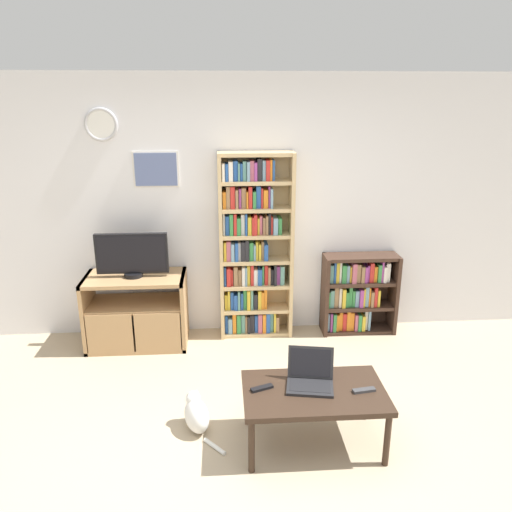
{
  "coord_description": "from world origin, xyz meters",
  "views": [
    {
      "loc": [
        -0.13,
        -2.68,
        2.4
      ],
      "look_at": [
        0.14,
        1.21,
        1.13
      ],
      "focal_mm": 35.0,
      "sensor_mm": 36.0,
      "label": 1
    }
  ],
  "objects_px": {
    "coffee_table": "(314,396)",
    "remote_near_laptop": "(364,390)",
    "television": "(132,255)",
    "remote_far_from_laptop": "(262,388)",
    "tv_stand": "(137,311)",
    "bookshelf_short": "(356,293)",
    "cat": "(196,414)",
    "bookshelf_tall": "(253,249)",
    "laptop": "(310,376)"
  },
  "relations": [
    {
      "from": "bookshelf_tall",
      "to": "bookshelf_short",
      "type": "height_order",
      "value": "bookshelf_tall"
    },
    {
      "from": "bookshelf_tall",
      "to": "remote_far_from_laptop",
      "type": "distance_m",
      "value": 1.8
    },
    {
      "from": "tv_stand",
      "to": "remote_far_from_laptop",
      "type": "bearing_deg",
      "value": -54.63
    },
    {
      "from": "remote_near_laptop",
      "to": "coffee_table",
      "type": "bearing_deg",
      "value": -106.05
    },
    {
      "from": "television",
      "to": "coffee_table",
      "type": "bearing_deg",
      "value": -47.52
    },
    {
      "from": "bookshelf_short",
      "to": "laptop",
      "type": "xyz_separation_m",
      "value": [
        -0.77,
        -1.69,
        0.08
      ]
    },
    {
      "from": "bookshelf_short",
      "to": "laptop",
      "type": "distance_m",
      "value": 1.86
    },
    {
      "from": "remote_near_laptop",
      "to": "cat",
      "type": "height_order",
      "value": "remote_near_laptop"
    },
    {
      "from": "remote_far_from_laptop",
      "to": "cat",
      "type": "height_order",
      "value": "remote_far_from_laptop"
    },
    {
      "from": "coffee_table",
      "to": "remote_far_from_laptop",
      "type": "height_order",
      "value": "remote_far_from_laptop"
    },
    {
      "from": "tv_stand",
      "to": "bookshelf_short",
      "type": "height_order",
      "value": "bookshelf_short"
    },
    {
      "from": "tv_stand",
      "to": "remote_near_laptop",
      "type": "xyz_separation_m",
      "value": [
        1.82,
        -1.64,
        0.09
      ]
    },
    {
      "from": "tv_stand",
      "to": "laptop",
      "type": "xyz_separation_m",
      "value": [
        1.46,
        -1.53,
        0.14
      ]
    },
    {
      "from": "television",
      "to": "bookshelf_tall",
      "type": "height_order",
      "value": "bookshelf_tall"
    },
    {
      "from": "tv_stand",
      "to": "remote_near_laptop",
      "type": "bearing_deg",
      "value": -42.17
    },
    {
      "from": "remote_far_from_laptop",
      "to": "cat",
      "type": "distance_m",
      "value": 0.6
    },
    {
      "from": "bookshelf_short",
      "to": "bookshelf_tall",
      "type": "bearing_deg",
      "value": 179.32
    },
    {
      "from": "television",
      "to": "bookshelf_tall",
      "type": "distance_m",
      "value": 1.17
    },
    {
      "from": "coffee_table",
      "to": "laptop",
      "type": "bearing_deg",
      "value": 103.28
    },
    {
      "from": "television",
      "to": "remote_near_laptop",
      "type": "relative_size",
      "value": 4.14
    },
    {
      "from": "tv_stand",
      "to": "remote_far_from_laptop",
      "type": "relative_size",
      "value": 5.88
    },
    {
      "from": "bookshelf_short",
      "to": "coffee_table",
      "type": "height_order",
      "value": "bookshelf_short"
    },
    {
      "from": "coffee_table",
      "to": "cat",
      "type": "bearing_deg",
      "value": 165.44
    },
    {
      "from": "television",
      "to": "bookshelf_tall",
      "type": "bearing_deg",
      "value": 7.76
    },
    {
      "from": "television",
      "to": "bookshelf_tall",
      "type": "relative_size",
      "value": 0.36
    },
    {
      "from": "coffee_table",
      "to": "remote_near_laptop",
      "type": "height_order",
      "value": "remote_near_laptop"
    },
    {
      "from": "television",
      "to": "laptop",
      "type": "bearing_deg",
      "value": -46.51
    },
    {
      "from": "tv_stand",
      "to": "remote_far_from_laptop",
      "type": "height_order",
      "value": "tv_stand"
    },
    {
      "from": "laptop",
      "to": "cat",
      "type": "bearing_deg",
      "value": -179.7
    },
    {
      "from": "cat",
      "to": "remote_far_from_laptop",
      "type": "bearing_deg",
      "value": -40.8
    },
    {
      "from": "remote_far_from_laptop",
      "to": "remote_near_laptop",
      "type": "bearing_deg",
      "value": 63.1
    },
    {
      "from": "television",
      "to": "cat",
      "type": "height_order",
      "value": "television"
    },
    {
      "from": "bookshelf_short",
      "to": "remote_far_from_laptop",
      "type": "height_order",
      "value": "bookshelf_short"
    },
    {
      "from": "laptop",
      "to": "cat",
      "type": "distance_m",
      "value": 0.91
    },
    {
      "from": "coffee_table",
      "to": "tv_stand",
      "type": "bearing_deg",
      "value": 132.66
    },
    {
      "from": "laptop",
      "to": "remote_near_laptop",
      "type": "xyz_separation_m",
      "value": [
        0.36,
        -0.12,
        -0.05
      ]
    },
    {
      "from": "tv_stand",
      "to": "television",
      "type": "bearing_deg",
      "value": 104.16
    },
    {
      "from": "laptop",
      "to": "cat",
      "type": "xyz_separation_m",
      "value": [
        -0.82,
        0.14,
        -0.37
      ]
    },
    {
      "from": "bookshelf_tall",
      "to": "remote_far_from_laptop",
      "type": "bearing_deg",
      "value": -91.48
    },
    {
      "from": "coffee_table",
      "to": "remote_near_laptop",
      "type": "xyz_separation_m",
      "value": [
        0.34,
        -0.04,
        0.06
      ]
    },
    {
      "from": "coffee_table",
      "to": "bookshelf_tall",
      "type": "bearing_deg",
      "value": 100.14
    },
    {
      "from": "television",
      "to": "laptop",
      "type": "relative_size",
      "value": 1.87
    },
    {
      "from": "bookshelf_short",
      "to": "remote_far_from_laptop",
      "type": "distance_m",
      "value": 2.06
    },
    {
      "from": "coffee_table",
      "to": "cat",
      "type": "xyz_separation_m",
      "value": [
        -0.84,
        0.22,
        -0.26
      ]
    },
    {
      "from": "remote_near_laptop",
      "to": "bookshelf_tall",
      "type": "bearing_deg",
      "value": -169.03
    },
    {
      "from": "bookshelf_tall",
      "to": "bookshelf_short",
      "type": "distance_m",
      "value": 1.18
    },
    {
      "from": "tv_stand",
      "to": "remote_near_laptop",
      "type": "relative_size",
      "value": 5.9
    },
    {
      "from": "tv_stand",
      "to": "cat",
      "type": "bearing_deg",
      "value": -65.23
    },
    {
      "from": "laptop",
      "to": "bookshelf_short",
      "type": "bearing_deg",
      "value": 75.49
    },
    {
      "from": "television",
      "to": "remote_far_from_laptop",
      "type": "distance_m",
      "value": 2.0
    }
  ]
}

